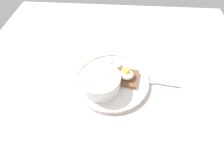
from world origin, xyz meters
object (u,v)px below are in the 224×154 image
at_px(oatmeal_bowl, 101,82).
at_px(poached_egg, 127,74).
at_px(banana_slice_back, 109,61).
at_px(banana_slice_right, 103,64).
at_px(toast_slice, 126,78).
at_px(banana_slice_front, 108,69).
at_px(spoon, 159,83).
at_px(banana_slice_left, 117,65).

xyz_separation_m(oatmeal_bowl, poached_egg, (0.09, 0.05, -0.00)).
bearing_deg(banana_slice_back, banana_slice_right, -139.41).
height_order(toast_slice, banana_slice_right, same).
height_order(toast_slice, poached_egg, poached_egg).
relative_size(oatmeal_bowl, banana_slice_front, 2.87).
relative_size(banana_slice_front, banana_slice_back, 1.26).
bearing_deg(spoon, banana_slice_right, 161.97).
bearing_deg(oatmeal_bowl, banana_slice_front, 77.65).
height_order(banana_slice_right, spoon, banana_slice_right).
xyz_separation_m(banana_slice_front, banana_slice_back, (0.00, 0.05, -0.00)).
bearing_deg(oatmeal_bowl, banana_slice_left, 64.23).
height_order(toast_slice, spoon, toast_slice).
distance_m(banana_slice_front, banana_slice_right, 0.03).
distance_m(banana_slice_front, banana_slice_back, 0.05).
relative_size(poached_egg, banana_slice_back, 1.78).
xyz_separation_m(oatmeal_bowl, spoon, (0.22, 0.04, -0.04)).
relative_size(toast_slice, banana_slice_front, 1.94).
bearing_deg(toast_slice, banana_slice_right, 144.96).
height_order(poached_egg, banana_slice_left, poached_egg).
height_order(toast_slice, banana_slice_back, toast_slice).
height_order(banana_slice_left, banana_slice_back, banana_slice_left).
height_order(banana_slice_back, banana_slice_right, banana_slice_right).
relative_size(poached_egg, spoon, 0.57).
bearing_deg(banana_slice_front, banana_slice_back, 89.96).
xyz_separation_m(toast_slice, poached_egg, (-0.00, 0.00, 0.02)).
relative_size(toast_slice, banana_slice_back, 2.45).
distance_m(banana_slice_back, banana_slice_right, 0.03).
bearing_deg(banana_slice_left, banana_slice_right, 176.47).
bearing_deg(banana_slice_back, banana_slice_front, -90.04).
distance_m(banana_slice_left, spoon, 0.18).
distance_m(banana_slice_right, spoon, 0.24).
bearing_deg(spoon, banana_slice_back, 154.99).
distance_m(toast_slice, banana_slice_left, 0.08).
relative_size(poached_egg, banana_slice_front, 1.40).
bearing_deg(oatmeal_bowl, toast_slice, 25.83).
bearing_deg(banana_slice_left, banana_slice_front, -147.67).
bearing_deg(banana_slice_front, banana_slice_right, 133.62).
relative_size(banana_slice_front, banana_slice_right, 1.26).
bearing_deg(banana_slice_left, spoon, -22.64).
bearing_deg(banana_slice_front, poached_egg, -29.85).
distance_m(toast_slice, banana_slice_right, 0.12).
height_order(poached_egg, banana_slice_right, poached_egg).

